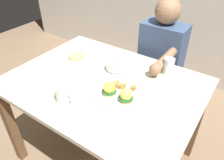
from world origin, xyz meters
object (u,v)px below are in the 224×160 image
Objects in this scene: diner_person at (160,60)px; fork at (141,144)px; fruit_bowl at (115,66)px; eggs_benedict_plate at (118,94)px; dining_table at (104,95)px; coffee_mug at (63,94)px; water_glass_near at (168,67)px; side_plate at (77,57)px.

fork is at bearing -71.33° from diner_person.
diner_person is (0.14, 0.44, -0.12)m from fruit_bowl.
diner_person is at bearing 71.93° from fruit_bowl.
eggs_benedict_plate is at bearing -86.94° from diner_person.
coffee_mug is (-0.07, -0.27, 0.16)m from dining_table.
dining_table is at bearing 74.68° from coffee_mug.
coffee_mug reaches higher than fork.
diner_person is (0.20, 0.87, -0.14)m from coffee_mug.
fruit_bowl is 1.07× the size of water_glass_near.
water_glass_near is at bearing 57.98° from coffee_mug.
fork is 1.39× the size of water_glass_near.
diner_person is at bearing 77.06° from coffee_mug.
side_plate is (-0.32, -0.03, -0.02)m from fruit_bowl.
water_glass_near reaches higher than dining_table.
diner_person reaches higher than dining_table.
coffee_mug is at bearing -105.32° from dining_table.
water_glass_near is (0.32, 0.16, 0.02)m from fruit_bowl.
eggs_benedict_plate is (0.16, -0.08, 0.13)m from dining_table.
dining_table is at bearing -83.04° from fruit_bowl.
dining_table is at bearing -101.83° from diner_person.
eggs_benedict_plate is 2.41× the size of water_glass_near.
water_glass_near is (0.13, 0.40, 0.02)m from eggs_benedict_plate.
eggs_benedict_plate is at bearing 141.05° from fork.
side_plate is (-0.63, -0.20, -0.03)m from water_glass_near.
eggs_benedict_plate is 0.42m from water_glass_near.
fork is (0.50, -0.02, -0.05)m from coffee_mug.
eggs_benedict_plate is at bearing 39.07° from coffee_mug.
dining_table is 10.00× the size of fruit_bowl.
fruit_bowl is 1.08× the size of coffee_mug.
eggs_benedict_plate is 0.24× the size of diner_person.
diner_person is (-0.04, 0.68, -0.12)m from eggs_benedict_plate.
eggs_benedict_plate reaches higher than fruit_bowl.
fork is (0.27, -0.22, -0.02)m from eggs_benedict_plate.
coffee_mug is (-0.06, -0.43, 0.02)m from fruit_bowl.
eggs_benedict_plate is at bearing -108.46° from water_glass_near.
dining_table is at bearing -20.20° from side_plate.
eggs_benedict_plate is 0.69m from diner_person.
diner_person reaches higher than eggs_benedict_plate.
diner_person is (0.13, 0.60, 0.02)m from dining_table.
coffee_mug is 0.56× the size of side_plate.
diner_person is at bearing 45.70° from side_plate.
water_glass_near reaches higher than coffee_mug.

